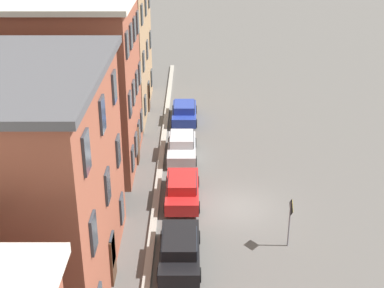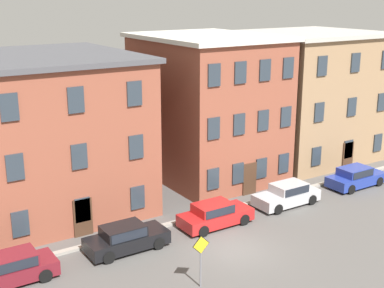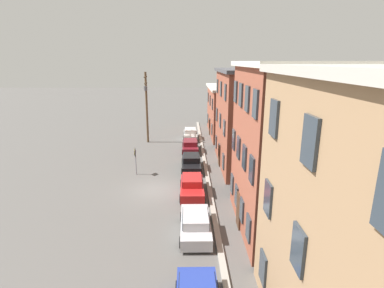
{
  "view_description": "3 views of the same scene",
  "coord_description": "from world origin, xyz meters",
  "px_view_note": "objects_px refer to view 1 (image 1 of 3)",
  "views": [
    {
      "loc": [
        -25.29,
        2.52,
        15.09
      ],
      "look_at": [
        1.54,
        2.5,
        3.11
      ],
      "focal_mm": 50.0,
      "sensor_mm": 36.0,
      "label": 1
    },
    {
      "loc": [
        -15.91,
        -20.55,
        13.22
      ],
      "look_at": [
        -0.8,
        2.96,
        5.27
      ],
      "focal_mm": 50.0,
      "sensor_mm": 36.0,
      "label": 2
    },
    {
      "loc": [
        22.97,
        2.67,
        10.33
      ],
      "look_at": [
        -1.62,
        3.08,
        3.51
      ],
      "focal_mm": 28.0,
      "sensor_mm": 36.0,
      "label": 3
    }
  ],
  "objects_px": {
    "car_blue": "(184,111)",
    "car_silver": "(182,145)",
    "car_black": "(180,249)",
    "car_red": "(182,188)",
    "caution_sign": "(290,215)"
  },
  "relations": [
    {
      "from": "car_blue",
      "to": "car_silver",
      "type": "bearing_deg",
      "value": 179.27
    },
    {
      "from": "car_black",
      "to": "car_red",
      "type": "distance_m",
      "value": 5.74
    },
    {
      "from": "car_black",
      "to": "caution_sign",
      "type": "bearing_deg",
      "value": -75.94
    },
    {
      "from": "car_blue",
      "to": "caution_sign",
      "type": "xyz_separation_m",
      "value": [
        -16.56,
        -5.23,
        0.98
      ]
    },
    {
      "from": "car_black",
      "to": "car_red",
      "type": "bearing_deg",
      "value": -0.27
    },
    {
      "from": "car_red",
      "to": "car_blue",
      "type": "relative_size",
      "value": 1.0
    },
    {
      "from": "car_silver",
      "to": "car_blue",
      "type": "distance_m",
      "value": 6.34
    },
    {
      "from": "car_black",
      "to": "car_blue",
      "type": "bearing_deg",
      "value": 0.04
    },
    {
      "from": "car_silver",
      "to": "caution_sign",
      "type": "distance_m",
      "value": 11.55
    },
    {
      "from": "car_black",
      "to": "car_red",
      "type": "xyz_separation_m",
      "value": [
        5.74,
        -0.03,
        0.0
      ]
    },
    {
      "from": "car_red",
      "to": "car_blue",
      "type": "distance_m",
      "value": 12.12
    },
    {
      "from": "car_black",
      "to": "caution_sign",
      "type": "height_order",
      "value": "caution_sign"
    },
    {
      "from": "caution_sign",
      "to": "car_black",
      "type": "bearing_deg",
      "value": 104.06
    },
    {
      "from": "car_silver",
      "to": "car_blue",
      "type": "xyz_separation_m",
      "value": [
        6.34,
        -0.08,
        0.0
      ]
    },
    {
      "from": "caution_sign",
      "to": "car_silver",
      "type": "bearing_deg",
      "value": 27.49
    }
  ]
}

